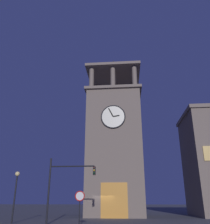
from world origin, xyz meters
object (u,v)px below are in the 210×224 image
(clocktower, at_px, (115,148))
(no_horn_sign, at_px, (80,199))
(street_lamp, at_px, (16,186))
(traffic_signal_near, at_px, (65,180))

(clocktower, distance_m, no_horn_sign, 15.76)
(clocktower, height_order, no_horn_sign, clocktower)
(street_lamp, bearing_deg, no_horn_sign, 153.41)
(traffic_signal_near, relative_size, street_lamp, 1.23)
(street_lamp, bearing_deg, traffic_signal_near, 169.26)
(traffic_signal_near, bearing_deg, street_lamp, -10.74)
(no_horn_sign, bearing_deg, traffic_signal_near, -52.48)
(no_horn_sign, bearing_deg, clocktower, -98.67)
(street_lamp, height_order, no_horn_sign, street_lamp)
(clocktower, xyz_separation_m, traffic_signal_near, (4.05, 11.55, -5.25))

